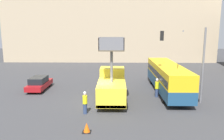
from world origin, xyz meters
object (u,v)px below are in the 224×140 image
city_bus (167,76)px  traffic_light_pole (189,53)px  road_worker_near_truck (85,103)px  utility_truck (112,85)px  parked_car_curbside (39,83)px  traffic_cone_near_truck (87,128)px  road_worker_directing (157,88)px

city_bus → traffic_light_pole: bearing=-155.6°
traffic_light_pole → road_worker_near_truck: 10.36m
traffic_light_pole → utility_truck: bearing=178.4°
utility_truck → parked_car_curbside: (-8.25, 3.59, -0.74)m
parked_car_curbside → traffic_cone_near_truck: bearing=-56.8°
utility_truck → traffic_light_pole: bearing=-1.6°
utility_truck → traffic_light_pole: (7.02, -0.20, 3.14)m
road_worker_directing → traffic_cone_near_truck: size_ratio=2.93×
traffic_light_pole → road_worker_near_truck: bearing=-160.2°
traffic_light_pole → road_worker_directing: 4.64m
road_worker_directing → parked_car_curbside: road_worker_directing is taller
city_bus → traffic_cone_near_truck: 12.28m
traffic_cone_near_truck → parked_car_curbside: 12.31m
road_worker_near_truck → road_worker_directing: (6.56, 4.56, 0.04)m
road_worker_directing → road_worker_near_truck: bearing=143.4°
traffic_light_pole → parked_car_curbside: size_ratio=1.55×
parked_car_curbside → utility_truck: bearing=-23.5°
traffic_light_pole → road_worker_directing: (-2.54, 1.29, -3.66)m
road_worker_directing → traffic_cone_near_truck: bearing=161.0°
road_worker_near_truck → city_bus: bearing=-63.7°
utility_truck → parked_car_curbside: utility_truck is taller
traffic_light_pole → traffic_cone_near_truck: bearing=-142.7°
parked_car_curbside → city_bus: bearing=-2.6°
traffic_cone_near_truck → road_worker_near_truck: bearing=99.7°
utility_truck → city_bus: 6.60m
road_worker_near_truck → traffic_cone_near_truck: size_ratio=2.82×
road_worker_near_truck → parked_car_curbside: (-6.17, 7.07, -0.17)m
utility_truck → road_worker_directing: 4.64m
utility_truck → city_bus: utility_truck is taller
city_bus → road_worker_directing: size_ratio=6.07×
utility_truck → traffic_cone_near_truck: size_ratio=9.89×
road_worker_near_truck → traffic_cone_near_truck: road_worker_near_truck is taller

